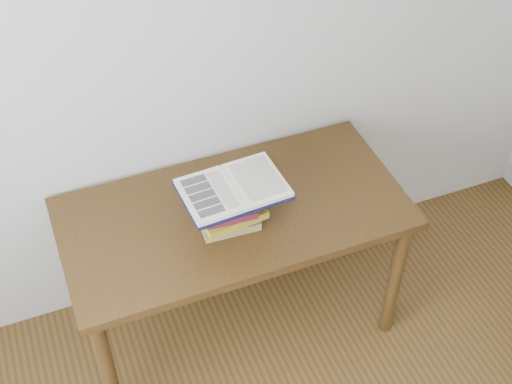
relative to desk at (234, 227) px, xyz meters
name	(u,v)px	position (x,y,z in m)	size (l,w,h in m)	color
room_shell	(448,383)	(-0.08, -1.37, 0.99)	(3.54, 3.54, 2.62)	beige
desk	(234,227)	(0.00, 0.00, 0.00)	(1.37, 0.69, 0.74)	#483012
book_stack	(228,209)	(-0.05, -0.07, 0.19)	(0.26, 0.20, 0.19)	#9B8950
open_book	(233,189)	(-0.03, -0.08, 0.30)	(0.40, 0.29, 0.03)	black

